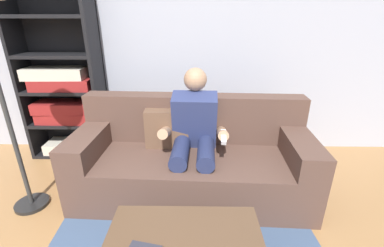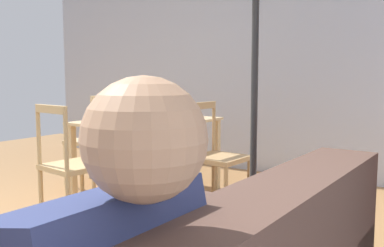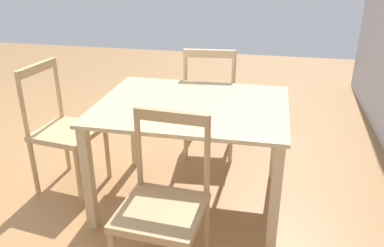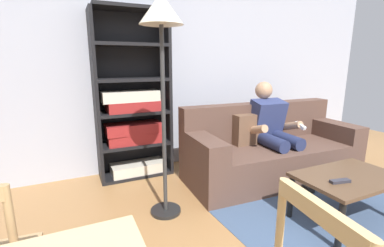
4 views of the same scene
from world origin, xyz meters
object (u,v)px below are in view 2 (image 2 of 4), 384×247
dining_table (148,131)px  dining_chair_by_doorway (93,141)px  dining_chair_facing_couch (71,166)px  dining_chair_near_wall (216,157)px

dining_table → dining_chair_by_doorway: dining_chair_by_doorway is taller
dining_table → dining_chair_facing_couch: size_ratio=1.32×
dining_chair_by_doorway → dining_chair_near_wall: bearing=90.0°
dining_chair_near_wall → dining_chair_by_doorway: (-0.00, -1.50, 0.02)m
dining_table → dining_chair_by_doorway: 0.77m
dining_table → dining_chair_near_wall: size_ratio=1.34×
dining_table → dining_chair_by_doorway: (-0.00, -0.75, -0.16)m
dining_table → dining_chair_near_wall: dining_chair_near_wall is taller
dining_chair_by_doorway → dining_table: bearing=89.8°
dining_chair_near_wall → dining_chair_by_doorway: bearing=-90.0°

